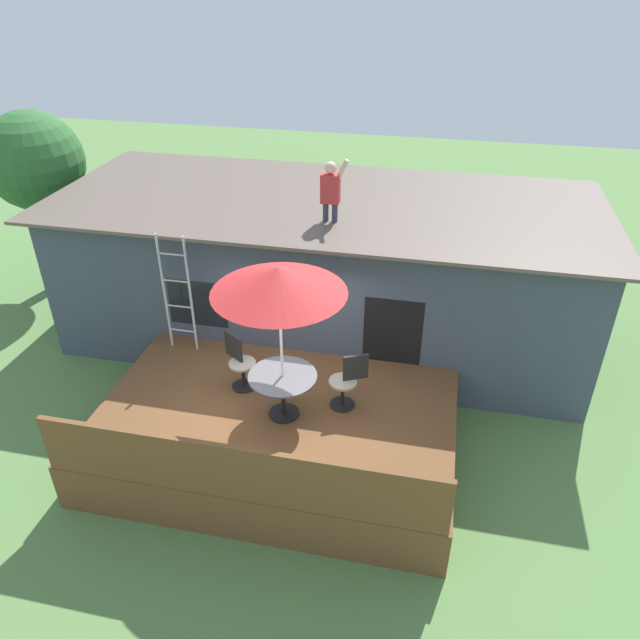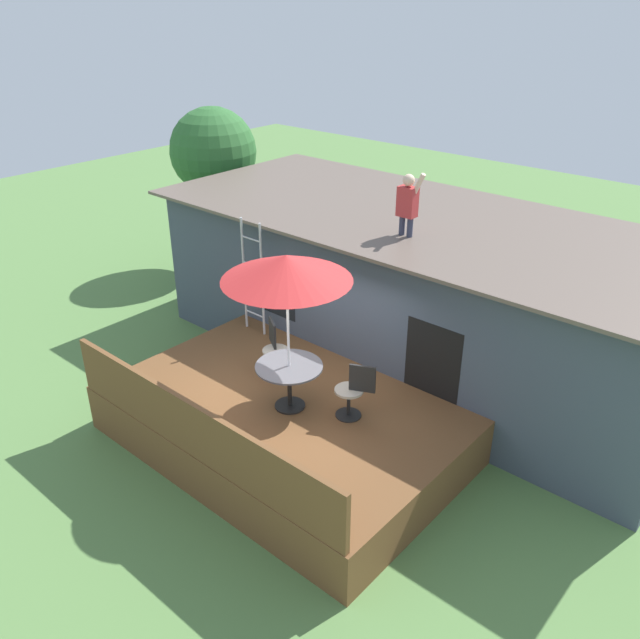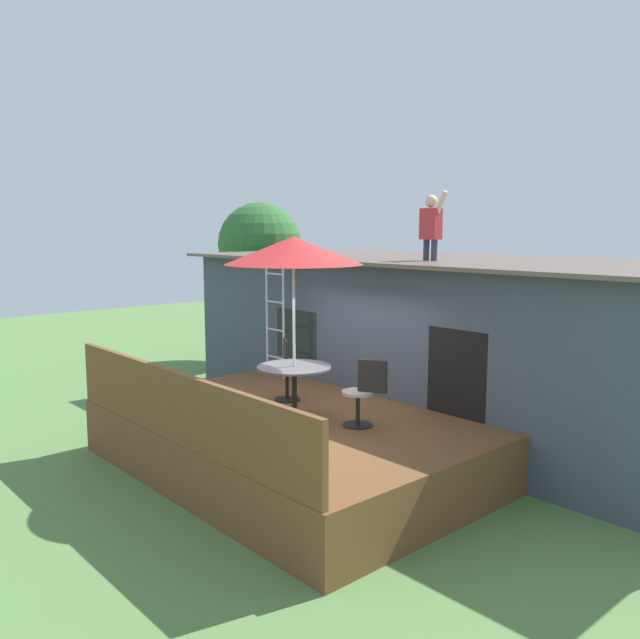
% 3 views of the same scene
% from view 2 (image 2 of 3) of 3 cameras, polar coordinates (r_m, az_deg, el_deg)
% --- Properties ---
extents(ground_plane, '(40.00, 40.00, 0.00)m').
position_cam_2_polar(ground_plane, '(10.97, -2.57, -10.42)').
color(ground_plane, '#567F42').
extents(house, '(10.50, 4.50, 2.93)m').
position_cam_2_polar(house, '(12.68, 8.54, 2.52)').
color(house, '#424C5B').
rests_on(house, ground).
extents(deck, '(5.55, 3.91, 0.80)m').
position_cam_2_polar(deck, '(10.73, -2.61, -8.72)').
color(deck, brown).
rests_on(deck, ground).
extents(deck_railing, '(5.45, 0.08, 0.90)m').
position_cam_2_polar(deck_railing, '(9.22, -10.98, -9.49)').
color(deck_railing, brown).
rests_on(deck_railing, deck).
extents(patio_table, '(1.04, 1.04, 0.74)m').
position_cam_2_polar(patio_table, '(10.01, -2.71, -4.83)').
color(patio_table, black).
rests_on(patio_table, deck).
extents(patio_umbrella, '(1.90, 1.90, 2.54)m').
position_cam_2_polar(patio_umbrella, '(9.20, -2.95, 4.53)').
color(patio_umbrella, silver).
rests_on(patio_umbrella, deck).
extents(step_ladder, '(0.52, 0.04, 2.20)m').
position_cam_2_polar(step_ladder, '(12.10, -5.89, 3.68)').
color(step_ladder, silver).
rests_on(step_ladder, deck).
extents(person_figure, '(0.47, 0.20, 1.11)m').
position_cam_2_polar(person_figure, '(10.99, 7.71, 10.26)').
color(person_figure, '#33384C').
rests_on(person_figure, house).
extents(patio_chair_left, '(0.57, 0.45, 0.92)m').
position_cam_2_polar(patio_chair_left, '(10.97, -4.00, -2.58)').
color(patio_chair_left, black).
rests_on(patio_chair_left, deck).
extents(patio_chair_right, '(0.59, 0.44, 0.92)m').
position_cam_2_polar(patio_chair_right, '(9.86, 2.96, -6.28)').
color(patio_chair_right, black).
rests_on(patio_chair_right, deck).
extents(backyard_tree, '(2.16, 2.16, 4.12)m').
position_cam_2_polar(backyard_tree, '(16.99, -9.33, 14.17)').
color(backyard_tree, brown).
rests_on(backyard_tree, ground).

